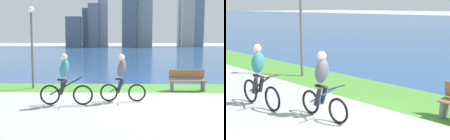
{
  "view_description": "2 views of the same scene",
  "coord_description": "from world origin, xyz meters",
  "views": [
    {
      "loc": [
        -1.33,
        -9.7,
        2.18
      ],
      "look_at": [
        -1.6,
        0.35,
        1.09
      ],
      "focal_mm": 45.55,
      "sensor_mm": 36.0,
      "label": 1
    },
    {
      "loc": [
        3.95,
        -4.72,
        2.71
      ],
      "look_at": [
        -1.61,
        1.03,
        1.02
      ],
      "focal_mm": 48.69,
      "sensor_mm": 36.0,
      "label": 2
    }
  ],
  "objects": [
    {
      "name": "lamppost_tall",
      "position": [
        -5.17,
        2.69,
        2.38
      ],
      "size": [
        0.28,
        0.28,
        3.6
      ],
      "color": "#595960",
      "rests_on": "ground"
    },
    {
      "name": "cyclist_lead",
      "position": [
        -1.25,
        0.11,
        0.83
      ],
      "size": [
        1.61,
        0.52,
        1.66
      ],
      "color": "black",
      "rests_on": "ground"
    },
    {
      "name": "ground_plane",
      "position": [
        0.0,
        0.0,
        0.0
      ],
      "size": [
        300.0,
        300.0,
        0.0
      ],
      "primitive_type": "plane",
      "color": "#9E9E99"
    },
    {
      "name": "cyclist_trailing",
      "position": [
        -3.13,
        -0.46,
        0.84
      ],
      "size": [
        1.77,
        0.52,
        1.71
      ],
      "color": "black",
      "rests_on": "ground"
    },
    {
      "name": "grass_strip_bayside",
      "position": [
        0.0,
        2.9,
        0.0
      ],
      "size": [
        120.0,
        2.27,
        0.01
      ],
      "primitive_type": "cube",
      "color": "#478433",
      "rests_on": "ground"
    }
  ]
}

